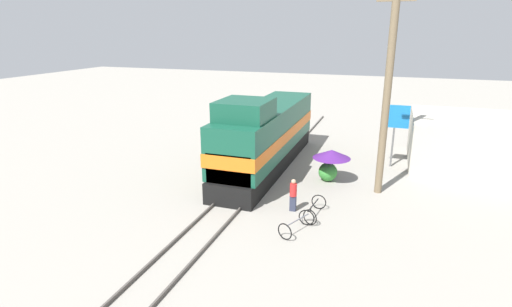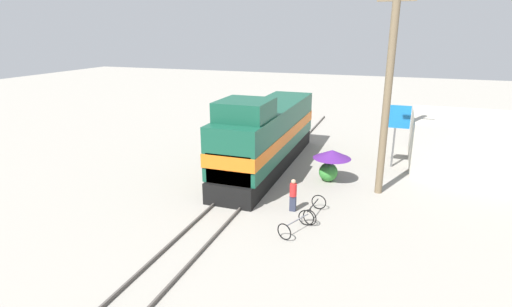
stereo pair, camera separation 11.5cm
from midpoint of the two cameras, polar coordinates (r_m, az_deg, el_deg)
ground_plane at (r=23.16m, az=-0.74°, el=-4.14°), size 120.00×120.00×0.00m
rail_near at (r=23.37m, az=-2.40°, el=-3.76°), size 0.08×38.72×0.15m
rail_far at (r=22.92m, az=0.95°, el=-4.18°), size 0.08×38.72×0.15m
locomotive at (r=24.79m, az=1.24°, el=2.48°), size 2.85×13.28×4.97m
utility_pole at (r=21.36m, az=18.14°, el=8.83°), size 1.80×0.39×11.13m
vendor_umbrella at (r=23.09m, az=10.63°, el=-0.07°), size 2.16×2.16×1.94m
billboard_sign at (r=26.51m, az=19.12°, el=4.34°), size 1.68×0.12×4.00m
shrub_cluster at (r=23.60m, az=10.08°, el=-2.60°), size 1.09×1.09×1.09m
person_bystander at (r=19.40m, az=5.17°, el=-5.77°), size 0.34×0.34×1.64m
bicycle at (r=19.11m, az=7.96°, el=-7.88°), size 0.96×2.01×0.75m
bicycle_spare at (r=17.70m, az=5.81°, el=-9.97°), size 1.41×2.01×0.74m
building_block_distant at (r=28.64m, az=28.16°, el=1.40°), size 7.15×6.80×3.26m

